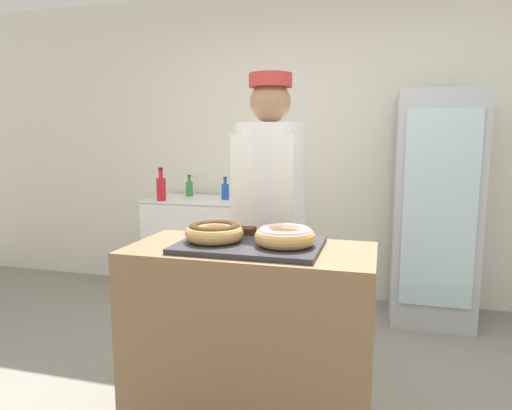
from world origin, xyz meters
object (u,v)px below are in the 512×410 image
beverage_fridge (435,209)px  chest_freezer (208,248)px  serving_tray (250,245)px  bottle_blue (225,191)px  donut_light_glaze (285,236)px  brownie_back_right (273,232)px  bottle_green (189,188)px  bottle_red (161,188)px  brownie_back_left (247,231)px  baker_person (270,222)px  donut_chocolate_glaze (214,231)px

beverage_fridge → chest_freezer: (-1.87, 0.01, -0.43)m
serving_tray → bottle_blue: bearing=112.6°
donut_light_glaze → brownie_back_right: bearing=116.9°
serving_tray → donut_light_glaze: bearing=-6.5°
brownie_back_right → bottle_green: bottle_green is taller
donut_light_glaze → bottle_red: (-1.40, 1.57, 0.01)m
serving_tray → beverage_fridge: (0.97, 1.77, -0.06)m
bottle_green → bottle_blue: 0.42m
serving_tray → chest_freezer: serving_tray is taller
serving_tray → bottle_red: size_ratio=2.27×
chest_freezer → bottle_red: bottle_red is taller
brownie_back_left → beverage_fridge: size_ratio=0.04×
beverage_fridge → bottle_green: bearing=176.2°
baker_person → donut_chocolate_glaze: bearing=-99.0°
donut_chocolate_glaze → bottle_green: (-0.97, 1.93, -0.03)m
brownie_back_left → bottle_green: 2.04m
donut_light_glaze → bottle_green: bearing=123.9°
brownie_back_right → bottle_green: size_ratio=0.41×
brownie_back_left → bottle_red: bottle_red is taller
donut_chocolate_glaze → beverage_fridge: 2.12m
brownie_back_left → chest_freezer: bearing=117.6°
donut_light_glaze → brownie_back_left: size_ratio=3.37×
brownie_back_left → bottle_blue: 1.73m
donut_light_glaze → beverage_fridge: bearing=65.9°
beverage_fridge → donut_light_glaze: bearing=-114.1°
brownie_back_right → serving_tray: bearing=-111.5°
chest_freezer → bottle_blue: 0.55m
brownie_back_left → bottle_blue: size_ratio=0.41×
donut_light_glaze → baker_person: (-0.23, 0.64, -0.06)m
beverage_fridge → bottle_red: beverage_fridge is taller
donut_light_glaze → baker_person: size_ratio=0.15×
donut_light_glaze → chest_freezer: donut_light_glaze is taller
donut_chocolate_glaze → bottle_red: 1.90m
donut_chocolate_glaze → bottle_red: size_ratio=0.95×
bottle_red → beverage_fridge: bearing=5.7°
bottle_red → donut_light_glaze: bearing=-48.3°
brownie_back_left → bottle_red: size_ratio=0.28×
donut_chocolate_glaze → baker_person: baker_person is taller
brownie_back_right → beverage_fridge: beverage_fridge is taller
donut_chocolate_glaze → brownie_back_right: bearing=39.4°
donut_chocolate_glaze → brownie_back_left: size_ratio=3.37×
serving_tray → chest_freezer: bearing=117.0°
chest_freezer → bottle_green: 0.58m
brownie_back_left → bottle_green: (-1.07, 1.74, -0.00)m
brownie_back_right → bottle_green: (-1.20, 1.74, -0.00)m
bottle_blue → chest_freezer: bearing=178.0°
chest_freezer → brownie_back_right: bearing=-58.7°
bottle_red → serving_tray: bearing=-51.5°
chest_freezer → serving_tray: bearing=-63.0°
donut_light_glaze → chest_freezer: size_ratio=0.27×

